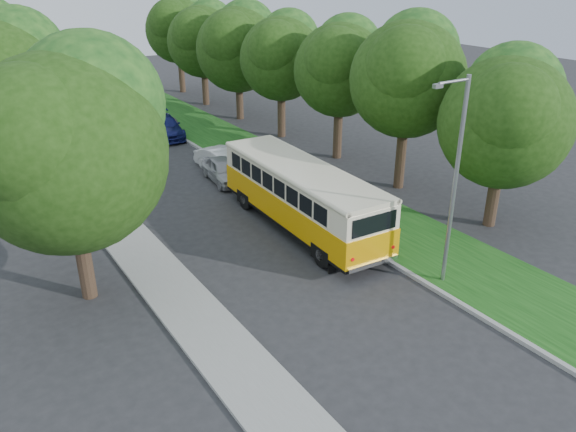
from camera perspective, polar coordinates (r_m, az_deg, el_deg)
ground at (r=21.87m, az=2.79°, el=-7.07°), size 120.00×120.00×0.00m
curb at (r=27.28m, az=2.83°, el=-0.18°), size 0.20×70.00×0.15m
grass_verge at (r=28.62m, az=6.65°, el=0.87°), size 4.50×70.00×0.13m
sidewalk at (r=23.86m, az=-13.86°, el=-4.78°), size 2.20×70.00×0.12m
treeline at (r=36.37m, az=-10.04°, el=15.36°), size 24.27×41.91×9.46m
lamppost_near at (r=20.96m, az=16.51°, el=3.75°), size 1.71×0.16×8.00m
lamppost_far at (r=32.51m, az=-21.24°, el=9.79°), size 1.71×0.16×7.50m
warning_sign at (r=29.44m, az=-18.35°, el=3.89°), size 0.56×0.10×2.50m
vintage_bus at (r=25.66m, az=1.39°, el=1.85°), size 3.14×10.69×3.15m
car_silver at (r=32.07m, az=-6.59°, el=4.66°), size 2.01×4.08×1.34m
car_white at (r=33.81m, az=-6.73°, el=5.67°), size 2.10×4.17×1.31m
car_blue at (r=41.36m, az=-12.46°, el=8.86°), size 2.76×5.35×1.48m
car_grey at (r=43.82m, az=-13.85°, el=9.53°), size 3.48×5.47×1.41m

